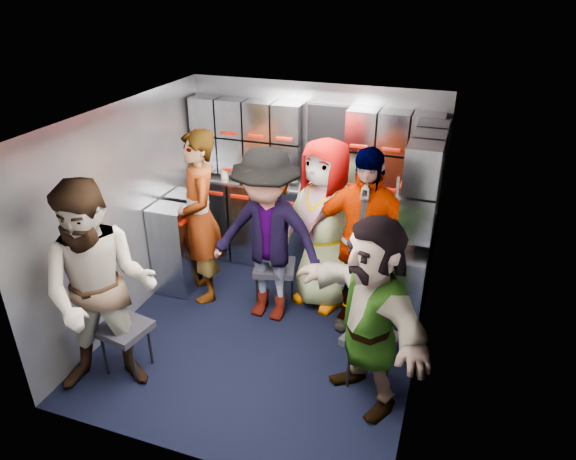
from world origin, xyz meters
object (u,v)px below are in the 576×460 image
(attendant_arc_a, at_px, (101,292))
(attendant_arc_b, at_px, (267,237))
(jump_seat_near_right, at_px, (371,342))
(attendant_standing, at_px, (200,218))
(jump_seat_mid_right, at_px, (363,280))
(attendant_arc_c, at_px, (324,225))
(attendant_arc_d, at_px, (362,243))
(jump_seat_center, at_px, (327,256))
(attendant_arc_e, at_px, (370,314))
(jump_seat_near_left, at_px, (124,331))
(jump_seat_mid_left, at_px, (275,269))

(attendant_arc_a, height_order, attendant_arc_b, attendant_arc_a)
(jump_seat_near_right, relative_size, attendant_standing, 0.27)
(attendant_arc_a, bearing_deg, jump_seat_near_right, -5.31)
(jump_seat_mid_right, relative_size, attendant_arc_c, 0.26)
(attendant_standing, xyz_separation_m, attendant_arc_a, (-0.08, -1.46, 0.01))
(jump_seat_mid_right, relative_size, attendant_arc_d, 0.25)
(attendant_arc_b, relative_size, attendant_arc_d, 0.96)
(attendant_arc_b, distance_m, attendant_arc_d, 0.89)
(jump_seat_mid_right, height_order, jump_seat_near_right, jump_seat_near_right)
(jump_seat_near_right, bearing_deg, attendant_arc_a, -160.27)
(attendant_arc_c, bearing_deg, jump_seat_mid_right, 6.28)
(jump_seat_near_right, bearing_deg, attendant_arc_c, 124.13)
(jump_seat_center, bearing_deg, attendant_arc_e, -63.33)
(jump_seat_mid_right, distance_m, attendant_arc_a, 2.45)
(jump_seat_near_left, bearing_deg, attendant_arc_b, 53.29)
(attendant_standing, bearing_deg, attendant_arc_b, 44.41)
(jump_seat_near_right, distance_m, attendant_arc_a, 2.18)
(jump_seat_mid_right, height_order, attendant_standing, attendant_standing)
(attendant_arc_b, bearing_deg, jump_seat_near_left, -123.58)
(jump_seat_mid_left, xyz_separation_m, jump_seat_center, (0.44, 0.41, 0.01))
(jump_seat_mid_right, xyz_separation_m, attendant_arc_b, (-0.88, -0.31, 0.47))
(jump_seat_center, distance_m, jump_seat_mid_right, 0.53)
(jump_seat_near_left, distance_m, jump_seat_center, 2.18)
(attendant_standing, distance_m, attendant_arc_e, 2.13)
(jump_seat_near_left, bearing_deg, jump_seat_near_right, 15.03)
(jump_seat_mid_left, height_order, attendant_arc_a, attendant_arc_a)
(jump_seat_mid_right, bearing_deg, jump_seat_mid_left, -171.72)
(attendant_arc_b, bearing_deg, attendant_arc_e, -31.92)
(attendant_arc_c, bearing_deg, attendant_arc_a, -106.93)
(jump_seat_mid_right, bearing_deg, jump_seat_near_left, -139.97)
(jump_seat_mid_left, xyz_separation_m, jump_seat_mid_right, (0.88, 0.13, -0.02))
(jump_seat_mid_left, relative_size, attendant_arc_e, 0.30)
(jump_seat_near_left, relative_size, attendant_arc_a, 0.25)
(jump_seat_near_right, bearing_deg, attendant_arc_b, 151.50)
(jump_seat_mid_left, height_order, jump_seat_near_right, jump_seat_mid_left)
(attendant_standing, bearing_deg, jump_seat_near_left, -39.89)
(attendant_arc_a, bearing_deg, attendant_arc_c, 28.34)
(attendant_arc_b, bearing_deg, attendant_arc_a, -119.70)
(attendant_arc_c, relative_size, attendant_arc_e, 1.09)
(attendant_arc_c, bearing_deg, jump_seat_center, 109.69)
(jump_seat_mid_left, bearing_deg, attendant_arc_a, -119.61)
(jump_seat_mid_right, height_order, attendant_arc_a, attendant_arc_a)
(jump_seat_mid_left, relative_size, jump_seat_mid_right, 1.07)
(attendant_arc_b, bearing_deg, jump_seat_near_right, -25.37)
(attendant_standing, bearing_deg, attendant_arc_e, 28.00)
(jump_seat_near_left, xyz_separation_m, attendant_arc_a, (-0.00, -0.18, 0.51))
(attendant_arc_e, bearing_deg, jump_seat_mid_left, -179.26)
(jump_seat_mid_left, xyz_separation_m, attendant_arc_c, (0.44, 0.23, 0.46))
(attendant_arc_b, height_order, attendant_arc_c, attendant_arc_c)
(jump_seat_center, bearing_deg, jump_seat_near_right, -60.02)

